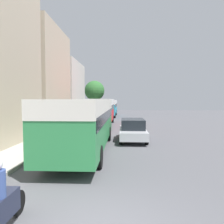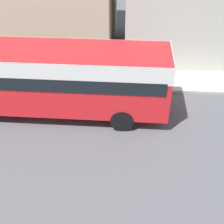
{
  "view_description": "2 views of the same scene",
  "coord_description": "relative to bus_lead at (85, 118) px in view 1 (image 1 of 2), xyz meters",
  "views": [
    {
      "loc": [
        0.52,
        -4.52,
        2.98
      ],
      "look_at": [
        -0.92,
        24.03,
        1.41
      ],
      "focal_mm": 35.0,
      "sensor_mm": 36.0,
      "label": 1
    },
    {
      "loc": [
        9.67,
        24.53,
        8.52
      ],
      "look_at": [
        -0.2,
        23.78,
        1.38
      ],
      "focal_mm": 50.0,
      "sensor_mm": 36.0,
      "label": 2
    }
  ],
  "objects": [
    {
      "name": "building_far_terrace",
      "position": [
        -7.84,
        10.64,
        3.36
      ],
      "size": [
        6.65,
        8.95,
        10.64
      ],
      "color": "#BCAD93",
      "rests_on": "ground_plane"
    },
    {
      "name": "building_end_row",
      "position": [
        -7.34,
        20.78,
        2.43
      ],
      "size": [
        5.66,
        9.62,
        8.78
      ],
      "color": "beige",
      "rests_on": "ground_plane"
    },
    {
      "name": "pedestrian_near_curb",
      "position": [
        -2.79,
        11.07,
        -0.89
      ],
      "size": [
        0.43,
        0.43,
        1.81
      ],
      "color": "#232838",
      "rests_on": "sidewalk"
    },
    {
      "name": "bus_lead",
      "position": [
        0.0,
        0.0,
        0.0
      ],
      "size": [
        2.61,
        10.49,
        3.01
      ],
      "color": "#2D8447",
      "rests_on": "ground_plane"
    },
    {
      "name": "car_crossing",
      "position": [
        2.93,
        3.39,
        -1.14
      ],
      "size": [
        1.95,
        4.59,
        1.59
      ],
      "color": "#B7B7BC",
      "rests_on": "ground_plane"
    },
    {
      "name": "bus_third_in_line",
      "position": [
        -0.31,
        27.08,
        -0.02
      ],
      "size": [
        2.6,
        11.22,
        2.97
      ],
      "color": "teal",
      "rests_on": "ground_plane"
    },
    {
      "name": "bus_following",
      "position": [
        -0.32,
        12.96,
        0.05
      ],
      "size": [
        2.57,
        10.19,
        3.1
      ],
      "color": "red",
      "rests_on": "ground_plane"
    },
    {
      "name": "street_tree",
      "position": [
        -3.52,
        31.23,
        2.89
      ],
      "size": [
        4.0,
        4.0,
        6.72
      ],
      "color": "brown",
      "rests_on": "sidewalk"
    }
  ]
}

